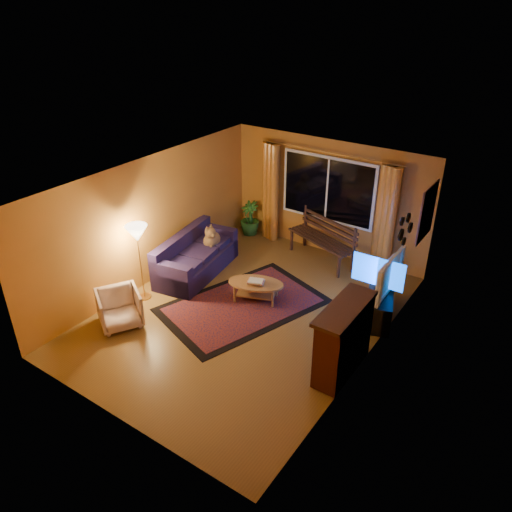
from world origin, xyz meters
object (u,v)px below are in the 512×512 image
Objects in this scene: bench at (321,250)px; armchair at (119,307)px; tv_console at (380,303)px; coffee_table at (256,291)px; sofa at (196,255)px; floor_lamp at (140,263)px.

bench is 2.31× the size of armchair.
bench is 2.19m from tv_console.
bench is 1.58× the size of coffee_table.
sofa reaches higher than armchair.
floor_lamp is 2.18m from coffee_table.
tv_console is at bearing 0.84° from sofa.
armchair is at bearing -71.00° from floor_lamp.
coffee_table is at bearing -78.12° from bench.
bench is 1.29× the size of tv_console.
armchair is at bearing -127.54° from coffee_table.
floor_lamp reaches higher than armchair.
sofa is 1.58× the size of tv_console.
floor_lamp reaches higher than sofa.
sofa is at bearing 174.10° from coffee_table.
sofa is 1.35m from floor_lamp.
bench is 3.81m from floor_lamp.
tv_console is at bearing 26.53° from floor_lamp.
armchair is (-1.78, -3.99, 0.11)m from bench.
coffee_table is (1.79, 1.12, -0.56)m from floor_lamp.
floor_lamp is at bearing -147.85° from coffee_table.
bench reaches higher than coffee_table.
sofa is 2.12m from armchair.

